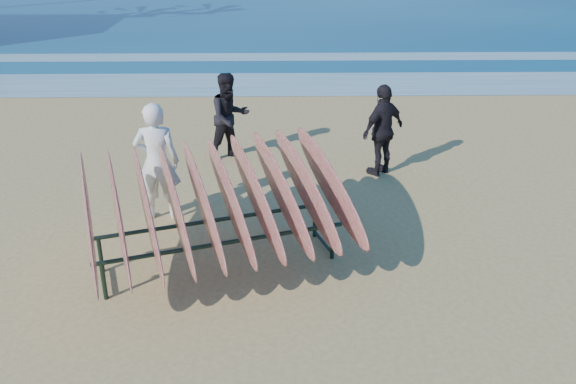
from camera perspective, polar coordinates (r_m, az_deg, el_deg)
name	(u,v)px	position (r m, az deg, el deg)	size (l,w,h in m)	color
ground	(289,288)	(7.69, 0.11, -8.95)	(120.00, 120.00, 0.00)	tan
foam_near	(282,84)	(16.95, -0.56, 10.08)	(160.00, 160.00, 0.00)	white
foam_far	(281,57)	(20.36, -0.65, 12.54)	(160.00, 160.00, 0.00)	white
surfboard_rack	(216,200)	(7.76, -6.75, -0.77)	(3.84, 3.53, 1.58)	black
person_white	(157,162)	(9.21, -12.16, 2.74)	(0.66, 0.43, 1.82)	white
person_dark_a	(230,117)	(11.39, -5.49, 6.97)	(0.80, 0.62, 1.65)	black
person_dark_b	(383,130)	(10.81, 8.87, 5.74)	(0.95, 0.40, 1.63)	black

